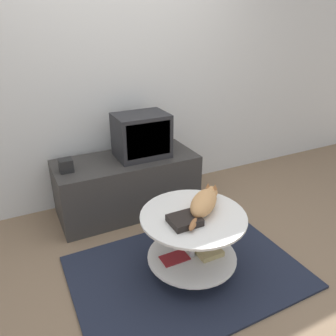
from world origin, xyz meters
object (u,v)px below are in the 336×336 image
object	(u,v)px
tv	(142,135)
speaker	(66,165)
dvd_box	(185,220)
cat	(204,202)

from	to	relation	value
tv	speaker	xyz separation A→B (m)	(-0.72, -0.03, -0.15)
dvd_box	cat	size ratio (longest dim) A/B	0.46
tv	cat	world-z (taller)	tv
tv	speaker	bearing A→B (deg)	-177.43
dvd_box	speaker	bearing A→B (deg)	116.76
speaker	dvd_box	world-z (taller)	speaker
dvd_box	cat	world-z (taller)	cat
tv	dvd_box	distance (m)	1.16
tv	speaker	world-z (taller)	tv
speaker	dvd_box	xyz separation A→B (m)	(0.55, -1.09, -0.07)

